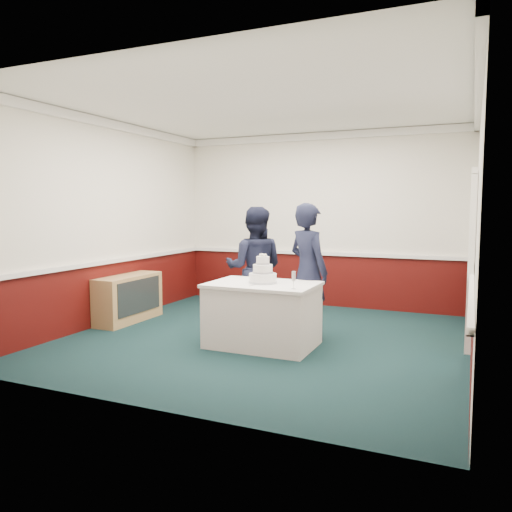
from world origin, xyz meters
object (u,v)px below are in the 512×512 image
at_px(cake_table, 263,314).
at_px(sideboard, 129,298).
at_px(person_man, 254,268).
at_px(person_woman, 308,271).
at_px(cake_knife, 254,285).
at_px(wedding_cake, 263,274).
at_px(champagne_flute, 294,277).

bearing_deg(cake_table, sideboard, 169.75).
xyz_separation_m(person_man, person_woman, (0.85, -0.18, 0.02)).
xyz_separation_m(sideboard, person_man, (1.93, 0.34, 0.51)).
relative_size(cake_table, cake_knife, 6.00).
bearing_deg(wedding_cake, person_woman, 55.73).
height_order(sideboard, person_woman, person_woman).
bearing_deg(cake_table, person_woman, 55.73).
distance_m(cake_knife, person_man, 1.06).
bearing_deg(person_man, sideboard, -5.90).
height_order(cake_table, cake_knife, cake_knife).
height_order(wedding_cake, person_woman, person_woman).
distance_m(sideboard, wedding_cake, 2.48).
relative_size(sideboard, cake_knife, 5.45).
relative_size(sideboard, person_man, 0.69).
relative_size(cake_knife, person_woman, 0.12).
bearing_deg(sideboard, wedding_cake, -10.25).
distance_m(sideboard, champagne_flute, 3.02).
xyz_separation_m(wedding_cake, cake_knife, (-0.03, -0.20, -0.11)).
xyz_separation_m(cake_knife, person_woman, (0.43, 0.79, 0.10)).
xyz_separation_m(wedding_cake, champagne_flute, (0.50, -0.28, 0.03)).
height_order(wedding_cake, person_man, person_man).
height_order(cake_table, wedding_cake, wedding_cake).
bearing_deg(person_woman, champagne_flute, 128.00).
xyz_separation_m(cake_table, champagne_flute, (0.50, -0.28, 0.53)).
distance_m(sideboard, cake_knife, 2.47).
xyz_separation_m(sideboard, cake_knife, (2.35, -0.63, 0.44)).
bearing_deg(champagne_flute, sideboard, 166.15).
distance_m(sideboard, person_man, 2.03).
distance_m(wedding_cake, cake_knife, 0.23).
bearing_deg(person_woman, person_man, 19.36).
bearing_deg(person_man, wedding_cake, 104.53).
relative_size(sideboard, cake_table, 0.91).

